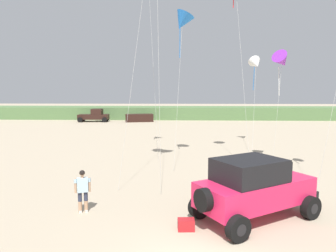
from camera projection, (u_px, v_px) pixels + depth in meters
dune_ridge at (182, 113)px, 53.00m from camera, size 90.00×7.00×2.02m
jeep at (254, 187)px, 11.08m from camera, size 4.96×4.29×2.26m
person_watching at (83, 189)px, 11.69m from camera, size 0.59×0.41×1.67m
cooler_box at (186, 225)px, 10.26m from camera, size 0.58×0.40×0.38m
distant_pickup at (94, 116)px, 47.36m from camera, size 4.72×2.65×1.98m
distant_sedan at (139, 118)px, 47.29m from camera, size 4.48×2.62×1.20m
kite_blue_swept at (182, 22)px, 19.41m from camera, size 1.69×3.37×9.76m
kite_pink_ribbon at (256, 64)px, 26.04m from camera, size 2.08×6.65×7.70m
kite_yellow_diamond at (282, 61)px, 19.11m from camera, size 1.62×1.93×7.20m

